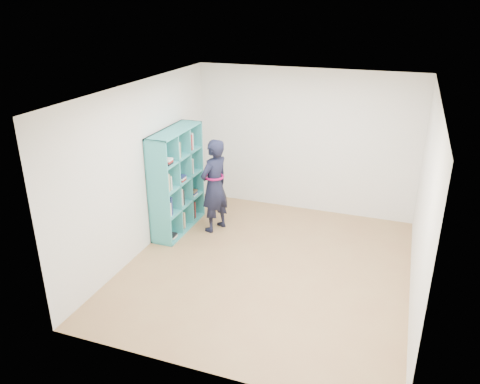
% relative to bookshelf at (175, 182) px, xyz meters
% --- Properties ---
extents(floor, '(4.50, 4.50, 0.00)m').
position_rel_bookshelf_xyz_m(floor, '(1.83, -0.70, -0.85)').
color(floor, '#9B6C46').
rests_on(floor, ground).
extents(ceiling, '(4.50, 4.50, 0.00)m').
position_rel_bookshelf_xyz_m(ceiling, '(1.83, -0.70, 1.75)').
color(ceiling, white).
rests_on(ceiling, wall_back).
extents(wall_left, '(0.02, 4.50, 2.60)m').
position_rel_bookshelf_xyz_m(wall_left, '(-0.17, -0.70, 0.45)').
color(wall_left, white).
rests_on(wall_left, floor).
extents(wall_right, '(0.02, 4.50, 2.60)m').
position_rel_bookshelf_xyz_m(wall_right, '(3.83, -0.70, 0.45)').
color(wall_right, white).
rests_on(wall_right, floor).
extents(wall_back, '(4.00, 0.02, 2.60)m').
position_rel_bookshelf_xyz_m(wall_back, '(1.83, 1.55, 0.45)').
color(wall_back, white).
rests_on(wall_back, floor).
extents(wall_front, '(4.00, 0.02, 2.60)m').
position_rel_bookshelf_xyz_m(wall_front, '(1.83, -2.95, 0.45)').
color(wall_front, white).
rests_on(wall_front, floor).
extents(bookshelf, '(0.38, 1.31, 1.75)m').
position_rel_bookshelf_xyz_m(bookshelf, '(0.00, 0.00, 0.00)').
color(bookshelf, teal).
rests_on(bookshelf, floor).
extents(person, '(0.56, 0.68, 1.60)m').
position_rel_bookshelf_xyz_m(person, '(0.63, 0.19, -0.05)').
color(person, black).
rests_on(person, floor).
extents(smartphone, '(0.02, 0.09, 0.12)m').
position_rel_bookshelf_xyz_m(smartphone, '(0.54, 0.32, 0.06)').
color(smartphone, silver).
rests_on(smartphone, person).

